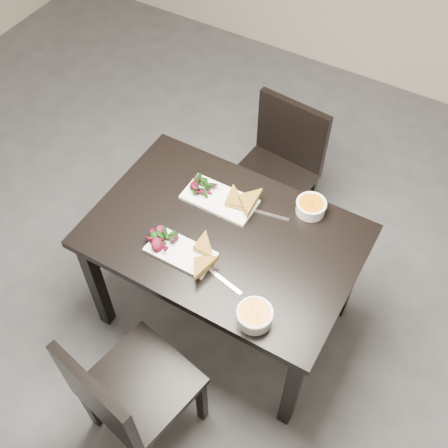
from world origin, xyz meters
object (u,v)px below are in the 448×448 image
at_px(chair_far, 279,165).
at_px(soup_bowl_near, 255,315).
at_px(table, 224,246).
at_px(soup_bowl_far, 311,206).
at_px(chair_near, 125,394).
at_px(plate_far, 220,200).
at_px(plate_near, 181,252).

bearing_deg(chair_far, soup_bowl_near, -64.25).
distance_m(table, chair_far, 0.76).
height_order(table, soup_bowl_far, soup_bowl_far).
distance_m(chair_near, plate_far, 0.95).
bearing_deg(soup_bowl_far, plate_far, -158.49).
distance_m(table, chair_near, 0.77).
height_order(table, soup_bowl_near, soup_bowl_near).
bearing_deg(plate_far, soup_bowl_far, 21.51).
relative_size(soup_bowl_near, soup_bowl_far, 1.05).
bearing_deg(chair_far, table, -79.14).
xyz_separation_m(chair_near, plate_near, (-0.07, 0.56, 0.27)).
height_order(plate_near, soup_bowl_far, soup_bowl_far).
relative_size(plate_near, soup_bowl_near, 2.01).
relative_size(chair_far, plate_near, 2.85).
distance_m(table, soup_bowl_far, 0.44).
bearing_deg(chair_far, soup_bowl_far, -45.34).
relative_size(plate_far, soup_bowl_far, 2.43).
distance_m(plate_far, soup_bowl_far, 0.42).
distance_m(table, plate_near, 0.24).
distance_m(chair_near, soup_bowl_far, 1.15).
height_order(table, plate_near, plate_near).
bearing_deg(plate_far, table, -53.74).
relative_size(chair_far, soup_bowl_near, 5.73).
distance_m(table, soup_bowl_near, 0.46).
distance_m(plate_near, soup_bowl_near, 0.45).
xyz_separation_m(table, chair_far, (-0.07, 0.74, -0.17)).
relative_size(chair_near, chair_far, 1.00).
distance_m(chair_far, soup_bowl_far, 0.63).
bearing_deg(plate_far, soup_bowl_near, -47.11).
bearing_deg(plate_near, soup_bowl_near, -16.28).
xyz_separation_m(chair_far, plate_near, (-0.04, -0.92, 0.27)).
bearing_deg(soup_bowl_near, soup_bowl_far, 93.67).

